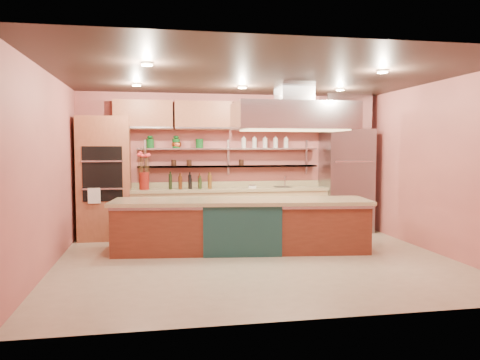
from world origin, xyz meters
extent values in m
cube|color=tan|center=(0.00, 0.00, -0.01)|extent=(6.00, 5.00, 0.02)
cube|color=black|center=(0.00, 0.00, 2.80)|extent=(6.00, 5.00, 0.02)
cube|color=#AF5A53|center=(0.00, 2.50, 1.40)|extent=(6.00, 0.04, 2.80)
cube|color=#AF5A53|center=(0.00, -2.50, 1.40)|extent=(6.00, 0.04, 2.80)
cube|color=#AF5A53|center=(-3.00, 0.00, 1.40)|extent=(0.04, 5.00, 2.80)
cube|color=#AF5A53|center=(3.00, 0.00, 1.40)|extent=(0.04, 5.00, 2.80)
cube|color=#955236|center=(-2.45, 2.18, 1.15)|extent=(0.95, 0.64, 2.30)
cube|color=gray|center=(2.35, 2.14, 1.05)|extent=(0.95, 0.72, 2.10)
cube|color=tan|center=(-0.05, 2.20, 0.47)|extent=(3.84, 0.64, 0.93)
cube|color=#AAACB1|center=(-0.05, 2.37, 1.35)|extent=(3.60, 0.26, 0.03)
cube|color=#AAACB1|center=(-0.05, 2.37, 1.70)|extent=(3.60, 0.26, 0.03)
cube|color=#955236|center=(0.00, 2.32, 2.35)|extent=(4.60, 0.36, 0.55)
cube|color=#AAACB1|center=(0.78, 0.70, 2.25)|extent=(2.00, 1.00, 0.45)
cube|color=#FFE5A5|center=(0.00, 0.20, 2.77)|extent=(4.00, 2.80, 0.02)
cube|color=brown|center=(-0.12, 0.70, 0.43)|extent=(4.22, 1.39, 0.87)
cylinder|color=maroon|center=(-1.72, 2.15, 1.09)|extent=(0.24, 0.24, 0.33)
cube|color=black|center=(-0.85, 2.15, 1.07)|extent=(0.90, 0.36, 0.28)
cube|color=beige|center=(0.38, 2.15, 0.97)|extent=(0.17, 0.15, 0.08)
cylinder|color=white|center=(1.08, 2.25, 1.04)|extent=(0.03, 0.03, 0.22)
ellipsoid|color=orange|center=(-1.08, 2.37, 1.79)|extent=(0.23, 0.23, 0.14)
cylinder|color=#0E4517|center=(-0.64, 2.37, 1.81)|extent=(0.17, 0.17, 0.18)
camera|label=1|loc=(-1.52, -6.88, 1.73)|focal=35.00mm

